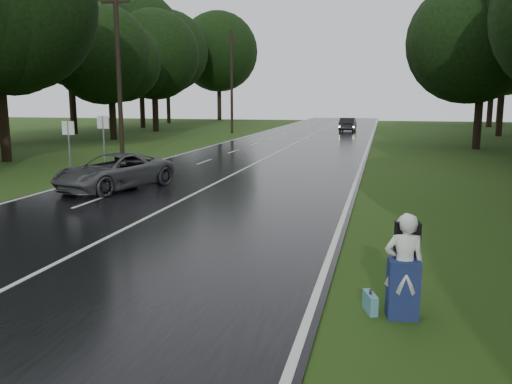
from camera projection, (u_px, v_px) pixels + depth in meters
ground at (10, 288)px, 10.08m from camera, size 160.00×160.00×0.00m
road at (256, 163)px, 29.21m from camera, size 12.00×140.00×0.04m
lane_center at (256, 163)px, 29.20m from camera, size 0.12×140.00×0.01m
grey_car at (114, 172)px, 20.75m from camera, size 3.84×5.54×1.40m
far_car at (348, 125)px, 56.95m from camera, size 1.67×4.55×1.49m
hitchhiker at (404, 270)px, 8.61m from camera, size 0.72×0.66×1.80m
suitcase at (370, 303)px, 8.95m from camera, size 0.28×0.49×0.34m
utility_pole_mid at (123, 158)px, 31.80m from camera, size 1.80×0.28×10.12m
utility_pole_far at (232, 133)px, 54.58m from camera, size 1.80×0.28×10.48m
road_sign_a at (71, 177)px, 24.36m from camera, size 0.62×0.10×2.58m
road_sign_b at (105, 168)px, 27.33m from camera, size 0.65×0.10×2.73m
tree_left_d at (7, 161)px, 30.32m from camera, size 9.80×9.80×15.32m
tree_left_e at (114, 140)px, 46.28m from camera, size 7.92×7.92×12.38m
tree_left_f at (156, 131)px, 57.95m from camera, size 8.98×8.98×14.03m
tree_right_e at (476, 149)px, 37.74m from camera, size 8.28×8.28×12.94m
tree_right_f at (498, 136)px, 50.51m from camera, size 11.00×11.00×17.18m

